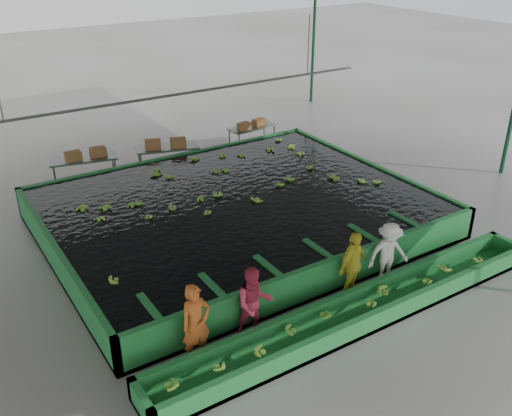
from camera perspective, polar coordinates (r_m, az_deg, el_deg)
ground at (r=14.97m, az=1.03°, el=-4.15°), size 80.00×80.00×0.00m
shed_roof at (r=13.17m, az=1.21°, el=14.98°), size 20.00×22.00×0.04m
shed_posts at (r=13.87m, az=1.12°, el=4.80°), size 20.00×22.00×5.00m
flotation_tank at (r=15.87m, az=-1.95°, el=-0.44°), size 10.00×8.00×0.90m
tank_water at (r=15.70m, az=-1.97°, el=0.86°), size 9.70×7.70×0.00m
sorting_trough at (r=12.49m, az=10.36°, el=-10.13°), size 10.00×1.00×0.50m
cableway_rail at (r=17.89m, az=-7.94°, el=11.17°), size 0.08×0.08×14.00m
rail_hanger_right at (r=20.22m, az=5.27°, el=15.94°), size 0.04×0.04×2.00m
worker_a at (r=11.04m, az=-6.02°, el=-11.45°), size 0.64×0.45×1.68m
worker_b at (r=11.57m, az=-0.20°, el=-9.52°), size 0.92×0.80×1.61m
worker_c at (r=12.91m, az=9.63°, el=-5.70°), size 1.04×0.65×1.64m
worker_d at (r=13.61m, az=13.10°, el=-4.47°), size 1.13×0.84×1.55m
packing_table_left at (r=19.32m, az=-16.74°, el=3.52°), size 2.22×1.28×0.95m
packing_table_mid at (r=19.72m, az=-8.79°, el=4.81°), size 2.23×1.37×0.95m
packing_table_right at (r=21.87m, az=-0.40°, el=7.12°), size 1.87×0.86×0.83m
box_stack_left at (r=19.10m, az=-16.61°, el=4.82°), size 1.31×0.43×0.28m
box_stack_mid at (r=19.46m, az=-9.01°, el=5.99°), size 1.41×0.84×0.29m
box_stack_right at (r=21.64m, az=-0.44°, el=8.07°), size 1.23×0.52×0.26m
floating_bananas at (r=16.33m, az=-3.41°, el=1.87°), size 9.14×6.23×0.12m
trough_bananas at (r=12.40m, az=10.41°, el=-9.57°), size 8.37×0.56×0.11m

